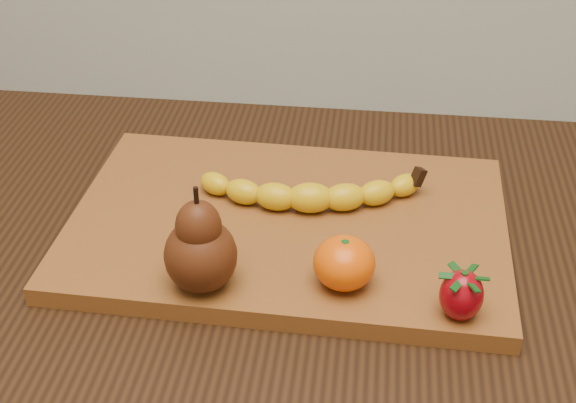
% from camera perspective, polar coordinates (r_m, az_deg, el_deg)
% --- Properties ---
extents(table, '(1.00, 0.70, 0.76)m').
position_cam_1_polar(table, '(0.86, 1.18, -9.96)').
color(table, black).
rests_on(table, ground).
extents(cutting_board, '(0.46, 0.31, 0.02)m').
position_cam_1_polar(cutting_board, '(0.84, -0.00, -1.70)').
color(cutting_board, brown).
rests_on(cutting_board, table).
extents(banana, '(0.21, 0.07, 0.03)m').
position_cam_1_polar(banana, '(0.84, 1.58, 0.26)').
color(banana, '#EABA0B').
rests_on(banana, cutting_board).
extents(pear, '(0.08, 0.08, 0.10)m').
position_cam_1_polar(pear, '(0.72, -6.32, -2.64)').
color(pear, '#4A1F0B').
rests_on(pear, cutting_board).
extents(mandarin, '(0.07, 0.07, 0.05)m').
position_cam_1_polar(mandarin, '(0.73, 4.02, -4.38)').
color(mandarin, '#EC5202').
rests_on(mandarin, cutting_board).
extents(strawberry, '(0.04, 0.04, 0.05)m').
position_cam_1_polar(strawberry, '(0.72, 12.25, -6.41)').
color(strawberry, '#94040D').
rests_on(strawberry, cutting_board).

